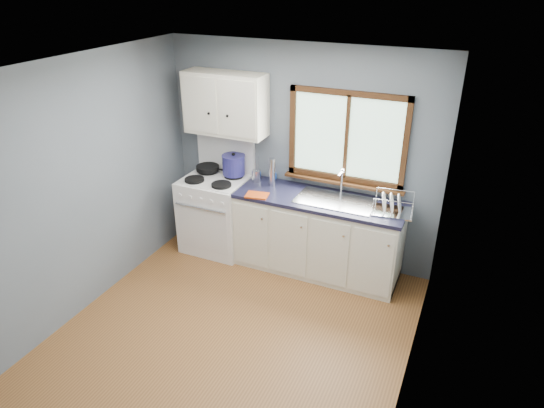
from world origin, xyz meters
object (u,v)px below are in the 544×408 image
at_px(sink, 335,206).
at_px(skillet, 208,168).
at_px(base_cabinets, 318,238).
at_px(gas_range, 217,211).
at_px(utensil_crock, 256,176).
at_px(thermos, 272,172).
at_px(dish_rack, 392,207).
at_px(stockpot, 234,165).

distance_m(sink, skillet, 1.66).
relative_size(base_cabinets, skillet, 4.32).
height_order(gas_range, base_cabinets, gas_range).
distance_m(utensil_crock, thermos, 0.24).
bearing_deg(sink, thermos, 173.32).
height_order(gas_range, dish_rack, gas_range).
bearing_deg(stockpot, skillet, -177.08).
bearing_deg(sink, base_cabinets, 179.87).
bearing_deg(stockpot, thermos, -4.56).
bearing_deg(thermos, gas_range, -170.93).
bearing_deg(gas_range, thermos, 9.07).
bearing_deg(sink, dish_rack, -2.05).
xyz_separation_m(thermos, dish_rack, (1.40, -0.11, -0.11)).
bearing_deg(utensil_crock, base_cabinets, -9.08).
height_order(sink, skillet, sink).
relative_size(skillet, utensil_crock, 1.23).
xyz_separation_m(gas_range, dish_rack, (2.09, -0.00, 0.48)).
bearing_deg(dish_rack, gas_range, 173.52).
bearing_deg(base_cabinets, gas_range, -179.18).
bearing_deg(dish_rack, sink, 171.57).
xyz_separation_m(sink, stockpot, (-1.31, 0.13, 0.22)).
distance_m(thermos, dish_rack, 1.41).
xyz_separation_m(stockpot, thermos, (0.52, -0.04, 0.00)).
distance_m(stockpot, thermos, 0.52).
height_order(base_cabinets, stockpot, stockpot).
bearing_deg(sink, skillet, 175.99).
distance_m(gas_range, dish_rack, 2.15).
relative_size(utensil_crock, dish_rack, 0.80).
distance_m(sink, thermos, 0.83).
bearing_deg(gas_range, utensil_crock, 17.54).
bearing_deg(dish_rack, base_cabinets, 172.01).
xyz_separation_m(sink, skillet, (-1.65, 0.12, 0.13)).
height_order(skillet, thermos, thermos).
bearing_deg(skillet, stockpot, -2.64).
bearing_deg(sink, utensil_crock, 172.50).
relative_size(sink, skillet, 1.96).
height_order(sink, dish_rack, sink).
height_order(sink, thermos, thermos).
relative_size(gas_range, utensil_crock, 3.91).
distance_m(gas_range, thermos, 0.92).
distance_m(base_cabinets, thermos, 0.92).
relative_size(base_cabinets, sink, 2.20).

